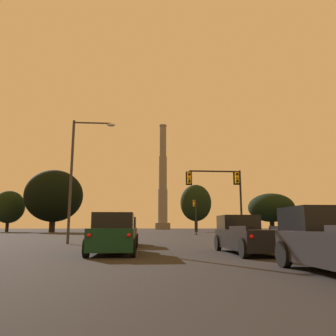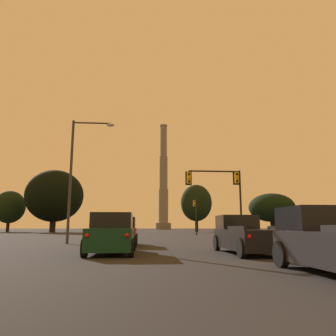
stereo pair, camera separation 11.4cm
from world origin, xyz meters
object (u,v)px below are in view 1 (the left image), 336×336
at_px(suv_left_lane_second, 114,234).
at_px(suv_left_lane_front, 122,232).
at_px(traffic_light_overhead_right, 223,187).
at_px(smokestack, 163,187).
at_px(pickup_truck_right_lane_second, 247,236).
at_px(street_lamp, 78,167).
at_px(traffic_light_far_right, 195,211).

relative_size(suv_left_lane_second, suv_left_lane_front, 1.00).
bearing_deg(suv_left_lane_second, suv_left_lane_front, 89.85).
xyz_separation_m(traffic_light_overhead_right, smokestack, (3.62, 137.20, 16.51)).
height_order(pickup_truck_right_lane_second, street_lamp, street_lamp).
relative_size(suv_left_lane_second, smokestack, 0.09).
bearing_deg(traffic_light_far_right, pickup_truck_right_lane_second, -95.68).
relative_size(pickup_truck_right_lane_second, smokestack, 0.10).
height_order(suv_left_lane_front, traffic_light_overhead_right, traffic_light_overhead_right).
height_order(pickup_truck_right_lane_second, traffic_light_far_right, traffic_light_far_right).
relative_size(suv_left_lane_front, smokestack, 0.09).
bearing_deg(pickup_truck_right_lane_second, street_lamp, 135.79).
bearing_deg(smokestack, pickup_truck_right_lane_second, -92.25).
relative_size(suv_left_lane_second, traffic_light_overhead_right, 0.78).
xyz_separation_m(suv_left_lane_front, traffic_light_far_right, (10.00, 30.53, 2.86)).
relative_size(suv_left_lane_front, traffic_light_overhead_right, 0.78).
bearing_deg(suv_left_lane_front, suv_left_lane_second, -90.08).
bearing_deg(suv_left_lane_front, traffic_light_overhead_right, 36.56).
xyz_separation_m(street_lamp, smokestack, (15.82, 140.90, 15.58)).
distance_m(street_lamp, smokestack, 142.64).
distance_m(pickup_truck_right_lane_second, suv_left_lane_front, 9.41).
xyz_separation_m(suv_left_lane_second, smokestack, (12.20, 150.28, 20.42)).
bearing_deg(traffic_light_far_right, smokestack, 88.90).
height_order(suv_left_lane_front, traffic_light_far_right, traffic_light_far_right).
height_order(suv_left_lane_second, traffic_light_overhead_right, traffic_light_overhead_right).
bearing_deg(suv_left_lane_second, pickup_truck_right_lane_second, -2.44).
height_order(pickup_truck_right_lane_second, suv_left_lane_front, suv_left_lane_front).
height_order(suv_left_lane_second, traffic_light_far_right, traffic_light_far_right).
bearing_deg(suv_left_lane_second, traffic_light_overhead_right, 56.76).
bearing_deg(smokestack, suv_left_lane_front, -94.85).
bearing_deg(traffic_light_far_right, suv_left_lane_second, -105.04).
bearing_deg(pickup_truck_right_lane_second, suv_left_lane_second, 177.58).
xyz_separation_m(suv_left_lane_second, traffic_light_far_right, (10.02, 37.29, 2.86)).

